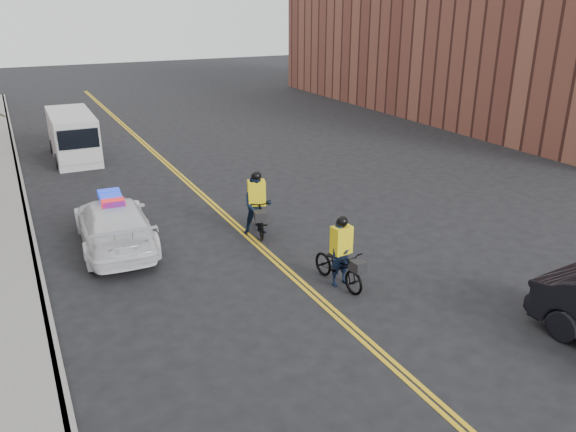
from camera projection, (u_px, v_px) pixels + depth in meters
The scene contains 9 objects.
ground at pixel (315, 296), 13.89m from camera, with size 120.00×120.00×0.00m, color black.
center_line_left at pixel (206, 200), 20.52m from camera, with size 0.10×60.00×0.01m, color gold.
center_line_right at pixel (210, 200), 20.59m from camera, with size 0.10×60.00×0.01m, color gold.
curb at pixel (30, 226), 18.00m from camera, with size 0.20×60.00×0.15m, color gray.
building_across at pixel (476, 23), 36.20m from camera, with size 12.00×30.00×11.00m, color brown.
police_cruiser at pixel (114, 223), 16.44m from camera, with size 2.29×5.07×1.60m.
cargo_van at pixel (73, 137), 25.65m from camera, with size 2.02×5.03×2.09m.
cyclist_near at pixel (341, 261), 14.23m from camera, with size 0.88×1.97×1.87m.
cyclist_far at pixel (257, 209), 17.35m from camera, with size 1.10×2.07×2.02m.
Camera 1 is at (-6.13, -10.64, 6.81)m, focal length 35.00 mm.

